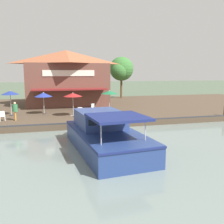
% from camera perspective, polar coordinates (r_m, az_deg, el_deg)
% --- Properties ---
extents(ground_plane, '(220.00, 220.00, 0.00)m').
position_cam_1_polar(ground_plane, '(21.69, -0.92, -3.86)').
color(ground_plane, '#4C5B47').
extents(quay_deck, '(22.00, 56.00, 0.60)m').
position_cam_1_polar(quay_deck, '(32.27, -5.49, 0.92)').
color(quay_deck, '#4C3D2D').
rests_on(quay_deck, ground).
extents(quay_edge_fender, '(0.20, 50.40, 0.10)m').
position_cam_1_polar(quay_edge_fender, '(21.65, -0.99, -2.13)').
color(quay_edge_fender, '#2D2D33').
rests_on(quay_edge_fender, quay_deck).
extents(waterfront_restaurant, '(9.96, 10.62, 7.13)m').
position_cam_1_polar(waterfront_restaurant, '(34.17, -10.35, 7.87)').
color(waterfront_restaurant, brown).
rests_on(waterfront_restaurant, quay_deck).
extents(patio_umbrella_back_row, '(1.72, 1.72, 2.49)m').
position_cam_1_polar(patio_umbrella_back_row, '(26.57, -22.26, 4.07)').
color(patio_umbrella_back_row, '#B7B7B7').
rests_on(patio_umbrella_back_row, quay_deck).
extents(patio_umbrella_far_corner, '(1.78, 1.78, 2.25)m').
position_cam_1_polar(patio_umbrella_far_corner, '(26.37, -15.41, 3.83)').
color(patio_umbrella_far_corner, '#B7B7B7').
rests_on(patio_umbrella_far_corner, quay_deck).
extents(patio_umbrella_mid_patio_left, '(1.77, 1.77, 2.33)m').
position_cam_1_polar(patio_umbrella_mid_patio_left, '(27.00, -0.60, 4.51)').
color(patio_umbrella_mid_patio_left, '#B7B7B7').
rests_on(patio_umbrella_mid_patio_left, quay_deck).
extents(patio_umbrella_near_quay_edge, '(1.82, 1.82, 2.32)m').
position_cam_1_polar(patio_umbrella_near_quay_edge, '(24.52, -8.94, 3.90)').
color(patio_umbrella_near_quay_edge, '#B7B7B7').
rests_on(patio_umbrella_near_quay_edge, quay_deck).
extents(cafe_chair_far_corner_seat, '(0.49, 0.49, 0.85)m').
position_cam_1_polar(cafe_chair_far_corner_seat, '(24.75, -7.30, 0.22)').
color(cafe_chair_far_corner_seat, white).
rests_on(cafe_chair_far_corner_seat, quay_deck).
extents(cafe_chair_mid_patio, '(0.56, 0.56, 0.85)m').
position_cam_1_polar(cafe_chair_mid_patio, '(27.44, -4.20, 1.13)').
color(cafe_chair_mid_patio, white).
rests_on(cafe_chair_mid_patio, quay_deck).
extents(cafe_chair_under_first_umbrella, '(0.53, 0.53, 0.85)m').
position_cam_1_polar(cafe_chair_under_first_umbrella, '(24.08, -23.79, -0.73)').
color(cafe_chair_under_first_umbrella, white).
rests_on(cafe_chair_under_first_umbrella, quay_deck).
extents(cafe_chair_beside_entrance, '(0.45, 0.45, 0.85)m').
position_cam_1_polar(cafe_chair_beside_entrance, '(24.05, -4.52, 0.01)').
color(cafe_chair_beside_entrance, white).
rests_on(cafe_chair_beside_entrance, quay_deck).
extents(person_at_quay_edge, '(0.47, 0.47, 1.64)m').
position_cam_1_polar(person_at_quay_edge, '(23.75, -21.29, 0.64)').
color(person_at_quay_edge, orange).
rests_on(person_at_quay_edge, quay_deck).
extents(motorboat_far_downstream, '(9.65, 4.30, 2.47)m').
position_cam_1_polar(motorboat_far_downstream, '(16.26, -2.36, -4.84)').
color(motorboat_far_downstream, navy).
rests_on(motorboat_far_downstream, river_water).
extents(tree_downstream_bank, '(4.13, 3.94, 6.78)m').
position_cam_1_polar(tree_downstream_bank, '(41.51, 2.05, 9.68)').
color(tree_downstream_bank, brown).
rests_on(tree_downstream_bank, quay_deck).
extents(tree_behind_restaurant, '(3.50, 3.34, 5.56)m').
position_cam_1_polar(tree_behind_restaurant, '(38.24, -14.30, 8.11)').
color(tree_behind_restaurant, brown).
rests_on(tree_behind_restaurant, quay_deck).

